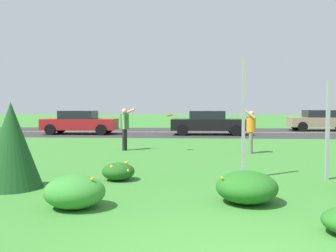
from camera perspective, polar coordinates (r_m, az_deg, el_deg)
name	(u,v)px	position (r m, az deg, el deg)	size (l,w,h in m)	color
ground_plane	(210,152)	(14.54, 6.39, -3.91)	(120.00, 120.00, 0.00)	#387A2D
highway_strip	(203,132)	(25.02, 5.28, -0.94)	(120.00, 9.29, 0.01)	#2D2D30
highway_center_stripe	(203,132)	(25.02, 5.28, -0.93)	(120.00, 0.16, 0.00)	yellow
daylily_clump_mid_center	(118,171)	(9.09, -7.53, -6.84)	(0.78, 0.75, 0.43)	#1E5619
daylily_clump_mid_right	(75,192)	(6.81, -13.95, -9.65)	(1.07, 0.96, 0.57)	#337F2D
daylily_clump_front_left	(247,187)	(7.10, 11.84, -9.04)	(1.12, 1.16, 0.58)	#23661E
sign_post_near_path	(243,119)	(9.25, 11.36, 1.03)	(0.07, 0.10, 2.90)	#93969B
sign_post_by_roadside	(328,130)	(9.78, 23.03, -0.58)	(0.07, 0.10, 2.38)	#93969B
evergreen_shrub_side	(11,145)	(8.75, -22.62, -2.70)	(1.29, 1.29, 1.86)	#19471E
person_thrower_green_shirt	(125,125)	(14.99, -6.57, 0.12)	(0.58, 0.51, 1.67)	#287038
person_catcher_orange_shirt	(251,128)	(14.30, 12.44, -0.30)	(0.52, 0.51, 1.68)	orange
frisbee_orange	(170,115)	(14.58, 0.27, 1.62)	(0.26, 0.25, 0.12)	orange
car_red_center_left	(80,122)	(23.92, -13.24, 0.57)	(4.50, 2.00, 1.45)	maroon
car_black_center_right	(208,123)	(22.90, 6.09, 0.52)	(4.50, 2.00, 1.45)	black
car_tan_rightmost	(321,120)	(28.52, 22.18, 0.82)	(4.50, 2.00, 1.45)	#937F60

